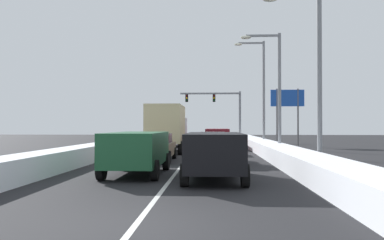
% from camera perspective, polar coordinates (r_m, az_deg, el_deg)
% --- Properties ---
extents(ground_plane, '(120.00, 120.00, 0.00)m').
position_cam_1_polar(ground_plane, '(24.29, -0.58, -5.40)').
color(ground_plane, black).
extents(lane_stripe_between_right_lane_and_center_lane, '(0.14, 45.64, 0.01)m').
position_cam_1_polar(lane_stripe_between_right_lane_and_center_lane, '(28.42, -0.06, -4.73)').
color(lane_stripe_between_right_lane_and_center_lane, silver).
rests_on(lane_stripe_between_right_lane_and_center_lane, ground).
extents(snow_bank_right_shoulder, '(1.69, 45.64, 0.80)m').
position_cam_1_polar(snow_bank_right_shoulder, '(28.61, 10.63, -3.90)').
color(snow_bank_right_shoulder, white).
rests_on(snow_bank_right_shoulder, ground).
extents(snow_bank_left_shoulder, '(1.42, 45.64, 0.87)m').
position_cam_1_polar(snow_bank_left_shoulder, '(29.15, -10.54, -3.76)').
color(snow_bank_left_shoulder, white).
rests_on(snow_bank_left_shoulder, ground).
extents(suv_black_right_lane_nearest, '(2.16, 4.90, 1.67)m').
position_cam_1_polar(suv_black_right_lane_nearest, '(14.19, 3.25, -4.54)').
color(suv_black_right_lane_nearest, black).
rests_on(suv_black_right_lane_nearest, ground).
extents(sedan_charcoal_right_lane_second, '(2.00, 4.50, 1.51)m').
position_cam_1_polar(sedan_charcoal_right_lane_second, '(20.39, 4.10, -4.12)').
color(sedan_charcoal_right_lane_second, '#38383D').
rests_on(sedan_charcoal_right_lane_second, ground).
extents(sedan_red_right_lane_third, '(2.00, 4.50, 1.51)m').
position_cam_1_polar(sedan_red_right_lane_third, '(27.33, 2.98, -3.28)').
color(sedan_red_right_lane_third, maroon).
rests_on(sedan_red_right_lane_third, ground).
extents(suv_maroon_right_lane_fourth, '(2.16, 4.90, 1.67)m').
position_cam_1_polar(suv_maroon_right_lane_fourth, '(33.78, 3.64, -2.39)').
color(suv_maroon_right_lane_fourth, maroon).
rests_on(suv_maroon_right_lane_fourth, ground).
extents(suv_green_center_lane_nearest, '(2.16, 4.90, 1.67)m').
position_cam_1_polar(suv_green_center_lane_nearest, '(15.81, -7.92, -4.15)').
color(suv_green_center_lane_nearest, '#1E5633').
rests_on(suv_green_center_lane_nearest, ground).
extents(sedan_tan_center_lane_second, '(2.00, 4.50, 1.51)m').
position_cam_1_polar(sedan_tan_center_lane_second, '(21.78, -5.30, -3.91)').
color(sedan_tan_center_lane_second, '#937F60').
rests_on(sedan_tan_center_lane_second, ground).
extents(box_truck_center_lane_third, '(2.53, 7.20, 3.36)m').
position_cam_1_polar(box_truck_center_lane_third, '(28.72, -3.55, -0.90)').
color(box_truck_center_lane_third, '#B7BABF').
rests_on(box_truck_center_lane_third, ground).
extents(sedan_white_center_lane_fourth, '(2.00, 4.50, 1.51)m').
position_cam_1_polar(sedan_white_center_lane_fourth, '(37.05, -2.24, -2.64)').
color(sedan_white_center_lane_fourth, silver).
rests_on(sedan_white_center_lane_fourth, ground).
extents(traffic_light_gantry, '(7.54, 0.47, 6.20)m').
position_cam_1_polar(traffic_light_gantry, '(49.13, 4.22, 2.16)').
color(traffic_light_gantry, slate).
rests_on(traffic_light_gantry, ground).
extents(street_lamp_right_near, '(2.66, 0.36, 7.93)m').
position_cam_1_polar(street_lamp_right_near, '(18.69, 16.81, 7.91)').
color(street_lamp_right_near, gray).
rests_on(street_lamp_right_near, ground).
extents(street_lamp_right_mid, '(2.66, 0.36, 8.05)m').
position_cam_1_polar(street_lamp_right_mid, '(26.71, 11.74, 5.40)').
color(street_lamp_right_mid, gray).
rests_on(street_lamp_right_mid, ground).
extents(street_lamp_right_far, '(2.66, 0.36, 9.30)m').
position_cam_1_polar(street_lamp_right_far, '(34.96, 9.79, 5.01)').
color(street_lamp_right_far, gray).
rests_on(street_lamp_right_far, ground).
extents(roadside_sign_right, '(3.20, 0.16, 5.50)m').
position_cam_1_polar(roadside_sign_right, '(39.06, 13.61, 2.25)').
color(roadside_sign_right, '#59595B').
rests_on(roadside_sign_right, ground).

